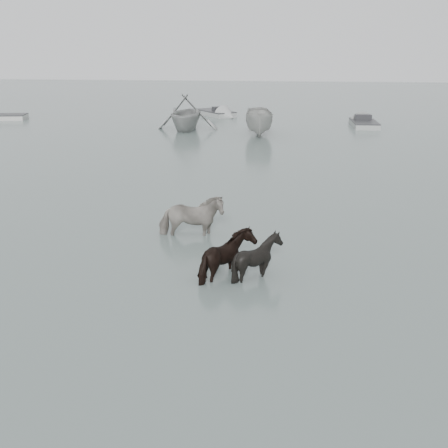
{
  "coord_description": "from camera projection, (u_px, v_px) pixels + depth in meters",
  "views": [
    {
      "loc": [
        1.98,
        -13.91,
        5.58
      ],
      "look_at": [
        0.43,
        0.0,
        1.0
      ],
      "focal_mm": 45.0,
      "sensor_mm": 36.0,
      "label": 1
    }
  ],
  "objects": [
    {
      "name": "ground",
      "position": [
        208.0,
        259.0,
        15.08
      ],
      "size": [
        140.0,
        140.0,
        0.0
      ],
      "primitive_type": "plane",
      "color": "#4C5B56",
      "rests_on": "ground"
    },
    {
      "name": "pony_pinto",
      "position": [
        191.0,
        210.0,
        16.58
      ],
      "size": [
        2.06,
        1.14,
        1.65
      ],
      "primitive_type": "imported",
      "rotation": [
        0.0,
        0.0,
        1.7
      ],
      "color": "black",
      "rests_on": "ground"
    },
    {
      "name": "pony_dark",
      "position": [
        228.0,
        249.0,
        13.71
      ],
      "size": [
        1.39,
        1.57,
        1.44
      ],
      "primitive_type": "imported",
      "rotation": [
        0.0,
        0.0,
        1.45
      ],
      "color": "black",
      "rests_on": "ground"
    },
    {
      "name": "pony_black",
      "position": [
        258.0,
        251.0,
        13.73
      ],
      "size": [
        1.24,
        1.11,
        1.34
      ],
      "primitive_type": "imported",
      "rotation": [
        0.0,
        0.0,
        1.55
      ],
      "color": "black",
      "rests_on": "ground"
    },
    {
      "name": "rowboat_trail",
      "position": [
        186.0,
        111.0,
        36.44
      ],
      "size": [
        4.07,
        4.71,
        2.47
      ],
      "primitive_type": "imported",
      "rotation": [
        0.0,
        0.0,
        3.15
      ],
      "color": "#979996",
      "rests_on": "ground"
    },
    {
      "name": "boat_small",
      "position": [
        260.0,
        121.0,
        34.6
      ],
      "size": [
        2.02,
        4.69,
        1.77
      ],
      "primitive_type": "imported",
      "rotation": [
        0.0,
        0.0,
        0.07
      ],
      "color": "#A2A29D",
      "rests_on": "ground"
    },
    {
      "name": "skiff_port",
      "position": [
        364.0,
        121.0,
        38.15
      ],
      "size": [
        1.74,
        4.99,
        0.75
      ],
      "primitive_type": null,
      "rotation": [
        0.0,
        0.0,
        1.6
      ],
      "color": "gray",
      "rests_on": "ground"
    },
    {
      "name": "skiff_mid",
      "position": [
        215.0,
        111.0,
        43.85
      ],
      "size": [
        4.45,
        5.03,
        0.75
      ],
      "primitive_type": null,
      "rotation": [
        0.0,
        0.0,
        -0.9
      ],
      "color": "gray",
      "rests_on": "ground"
    }
  ]
}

